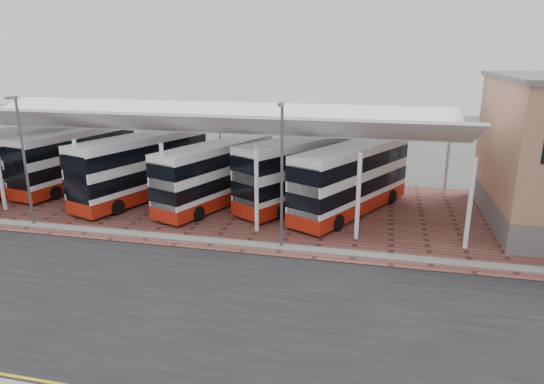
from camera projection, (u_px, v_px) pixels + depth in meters
The scene contains 13 objects.
ground at pixel (209, 297), 21.68m from camera, with size 140.00×140.00×0.00m, color #4E514C.
road at pixel (200, 308), 20.74m from camera, with size 120.00×14.00×0.02m, color black.
forecourt at pixel (302, 210), 33.39m from camera, with size 72.00×16.00×0.06m, color brown.
north_kerb at pixel (247, 244), 27.46m from camera, with size 120.00×0.80×0.14m, color gray.
canopy at pixel (194, 121), 34.39m from camera, with size 37.00×11.63×7.07m.
lamp_west at pixel (24, 158), 29.36m from camera, with size 0.16×0.90×8.07m.
lamp_east at pixel (282, 172), 25.89m from camera, with size 0.16×0.90×8.07m.
bus_0 at pixel (26, 159), 37.78m from camera, with size 6.73×11.96×4.85m.
bus_1 at pixel (76, 158), 38.73m from camera, with size 4.65×11.47×4.61m.
bus_2 at pixel (142, 168), 35.43m from camera, with size 6.24×11.64×4.70m.
bus_3 at pixel (217, 175), 34.06m from camera, with size 5.99×10.83×4.39m.
bus_4 at pixel (303, 171), 34.33m from camera, with size 8.16×11.22×4.73m.
bus_5 at pixel (352, 180), 32.35m from camera, with size 7.32×11.09×4.59m.
Camera 1 is at (7.18, -18.34, 10.60)m, focal length 32.00 mm.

